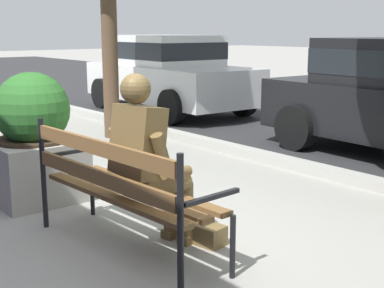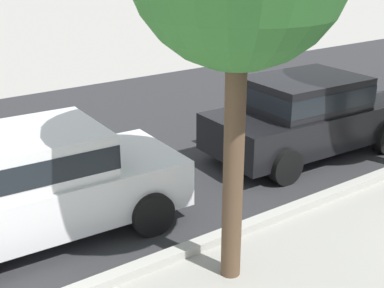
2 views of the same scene
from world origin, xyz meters
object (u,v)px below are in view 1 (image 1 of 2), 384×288
at_px(bronze_statue_seated, 154,167).
at_px(parked_car_white, 168,71).
at_px(park_bench, 119,184).
at_px(concrete_planter, 34,141).

bearing_deg(bronze_statue_seated, parked_car_white, 142.72).
distance_m(park_bench, concrete_planter, 1.67).
relative_size(bronze_statue_seated, parked_car_white, 0.33).
height_order(bronze_statue_seated, concrete_planter, bronze_statue_seated).
bearing_deg(park_bench, concrete_planter, 178.30).
distance_m(bronze_statue_seated, concrete_planter, 1.83).
distance_m(bronze_statue_seated, parked_car_white, 7.26).
distance_m(park_bench, bronze_statue_seated, 0.29).
bearing_deg(concrete_planter, bronze_statue_seated, 5.16).
height_order(park_bench, bronze_statue_seated, bronze_statue_seated).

